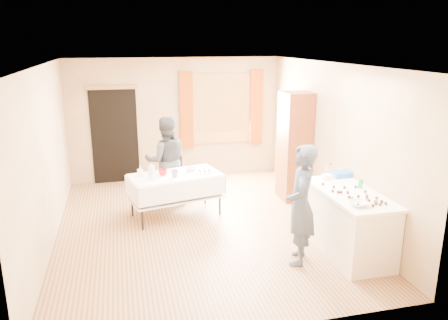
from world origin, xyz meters
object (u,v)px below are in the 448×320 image
object	(u,v)px
counter	(348,222)
woman	(166,161)
chair	(175,182)
cabinet	(295,146)
party_table	(176,191)
girl	(301,205)

from	to	relation	value
counter	woman	size ratio (longest dim) A/B	0.97
counter	chair	distance (m)	3.50
cabinet	party_table	size ratio (longest dim) A/B	1.21
counter	party_table	xyz separation A→B (m)	(-2.21, 1.90, -0.01)
counter	girl	world-z (taller)	girl
cabinet	party_table	world-z (taller)	cabinet
cabinet	party_table	distance (m)	2.41
counter	woman	distance (m)	3.46
party_table	counter	bearing A→B (deg)	-53.66
party_table	chair	world-z (taller)	chair
cabinet	counter	size ratio (longest dim) A/B	1.29
girl	party_table	bearing A→B (deg)	-120.74
girl	woman	size ratio (longest dim) A/B	1.01
cabinet	girl	xyz separation A→B (m)	(-0.89, -2.39, -0.19)
cabinet	girl	bearing A→B (deg)	-110.43
party_table	woman	world-z (taller)	woman
chair	girl	distance (m)	3.23
woman	chair	bearing A→B (deg)	-127.84
cabinet	chair	world-z (taller)	cabinet
counter	party_table	distance (m)	2.92
chair	cabinet	bearing A→B (deg)	-25.10
party_table	girl	size ratio (longest dim) A/B	1.02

